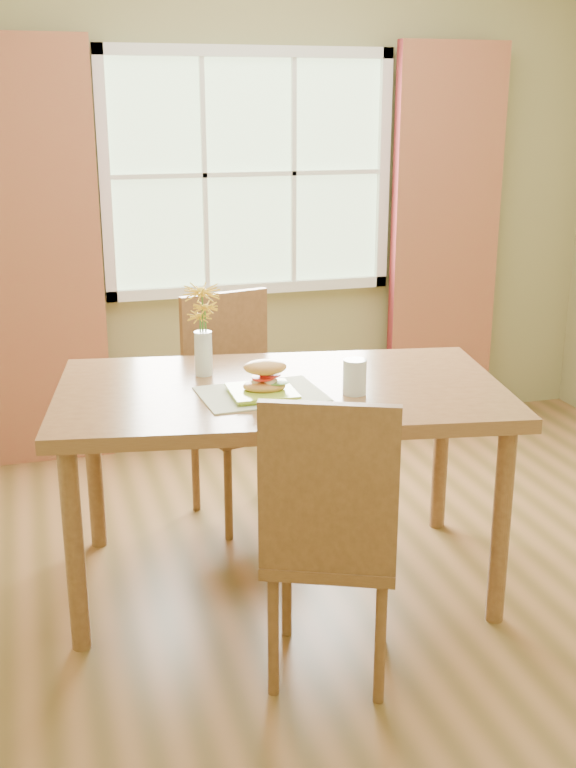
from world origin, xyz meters
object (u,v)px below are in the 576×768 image
Objects in this scene: chair_near at (330,531)px; flower_vase at (203,321)px; chair_far at (235,396)px; croissant_sandwich at (265,376)px; dining_table at (281,408)px; water_glass at (355,378)px.

flower_vase is at bearing 126.49° from chair_near.
chair_far is 0.71m from flower_vase.
flower_vase is at bearing -129.94° from chair_far.
chair_near is 0.70m from croissant_sandwich.
croissant_sandwich is at bearing 118.38° from chair_near.
dining_table is at bearing -42.79° from flower_vase.
chair_near is at bearing -76.88° from flower_vase.
water_glass is (0.28, 0.54, 0.33)m from chair_near.
flower_vase is at bearing 126.65° from croissant_sandwich.
chair_near is 7.75× the size of water_glass.
flower_vase reaches higher than chair_far.
croissant_sandwich is 1.36× the size of water_glass.
flower_vase is (-0.17, 0.33, 0.14)m from croissant_sandwich.
chair_far is at bearing 63.82° from flower_vase.
dining_table is at bearing -102.02° from chair_far.
dining_table is 10.16× the size of croissant_sandwich.
dining_table is at bearing 110.47° from chair_near.
chair_far is 7.84× the size of water_glass.
chair_near is at bearing -117.03° from water_glass.
croissant_sandwich is 0.50× the size of flower_vase.
croissant_sandwich is 0.40m from flower_vase.
chair_near is (-0.04, -0.70, -0.18)m from dining_table.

